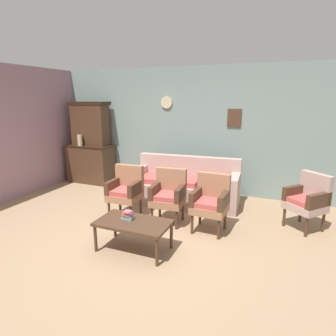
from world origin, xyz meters
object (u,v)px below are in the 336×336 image
armchair_near_cabinet (126,189)px  armchair_near_couch_end (211,200)px  book_stack_on_table (128,215)px  side_cabinet (91,163)px  floral_couch (185,187)px  vase_on_cabinet (80,140)px  wingback_chair_by_fireplace (308,199)px  armchair_row_middle (169,194)px  coffee_table (133,224)px

armchair_near_cabinet → armchair_near_couch_end: same height
book_stack_on_table → side_cabinet: bearing=135.2°
floral_couch → armchair_near_cabinet: bearing=-125.5°
side_cabinet → vase_on_cabinet: 0.64m
wingback_chair_by_fireplace → vase_on_cabinet: bearing=172.1°
side_cabinet → book_stack_on_table: (2.50, -2.49, 0.01)m
armchair_near_cabinet → book_stack_on_table: (0.59, -0.95, -0.02)m
armchair_row_middle → wingback_chair_by_fireplace: bearing=15.9°
side_cabinet → armchair_near_cabinet: 2.45m
armchair_near_couch_end → book_stack_on_table: (-0.92, -0.97, -0.02)m
wingback_chair_by_fireplace → book_stack_on_table: size_ratio=5.61×
vase_on_cabinet → armchair_near_cabinet: size_ratio=0.29×
armchair_near_cabinet → coffee_table: size_ratio=0.90×
vase_on_cabinet → floral_couch: size_ratio=0.12×
side_cabinet → armchair_near_cabinet: size_ratio=1.28×
armchair_row_middle → armchair_near_couch_end: 0.73m
side_cabinet → floral_couch: (2.65, -0.50, -0.14)m
armchair_near_cabinet → coffee_table: 1.21m
vase_on_cabinet → armchair_row_middle: vase_on_cabinet is taller
armchair_row_middle → book_stack_on_table: 1.03m
vase_on_cabinet → armchair_near_couch_end: (3.55, -1.34, -0.56)m
side_cabinet → floral_couch: side_cabinet is taller
book_stack_on_table → armchair_near_couch_end: bearing=46.5°
armchair_near_couch_end → coffee_table: 1.29m
side_cabinet → armchair_near_couch_end: side_cabinet is taller
armchair_near_cabinet → floral_couch: bearing=54.5°
book_stack_on_table → wingback_chair_by_fireplace: bearing=35.0°
armchair_near_cabinet → armchair_row_middle: 0.78m
armchair_near_cabinet → wingback_chair_by_fireplace: size_ratio=1.00×
armchair_near_cabinet → side_cabinet: bearing=141.3°
vase_on_cabinet → floral_couch: bearing=-6.5°
armchair_row_middle → armchair_near_couch_end: (0.73, -0.05, 0.00)m
wingback_chair_by_fireplace → book_stack_on_table: wingback_chair_by_fireplace is taller
armchair_row_middle → coffee_table: armchair_row_middle is taller
floral_couch → armchair_near_couch_end: size_ratio=2.38×
book_stack_on_table → armchair_row_middle: bearing=79.4°
armchair_row_middle → armchair_near_couch_end: same height
floral_couch → book_stack_on_table: floral_couch is taller
armchair_near_couch_end → vase_on_cabinet: bearing=159.3°
floral_couch → armchair_near_cabinet: size_ratio=2.38×
armchair_near_cabinet → armchair_row_middle: size_ratio=1.00×
vase_on_cabinet → side_cabinet: bearing=54.3°
armchair_near_cabinet → vase_on_cabinet: bearing=146.5°
floral_couch → armchair_near_couch_end: bearing=-53.0°
floral_couch → coffee_table: floral_couch is taller
wingback_chair_by_fireplace → coffee_table: wingback_chair_by_fireplace is taller
book_stack_on_table → vase_on_cabinet: bearing=138.8°
vase_on_cabinet → coffee_table: bearing=-40.4°
floral_couch → armchair_near_couch_end: 1.29m
side_cabinet → book_stack_on_table: side_cabinet is taller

